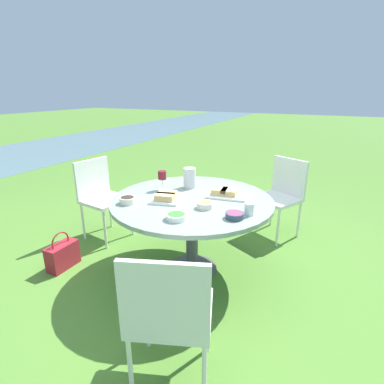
% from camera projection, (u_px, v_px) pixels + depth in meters
% --- Properties ---
extents(ground_plane, '(40.00, 40.00, 0.00)m').
position_uv_depth(ground_plane, '(192.00, 269.00, 2.85)').
color(ground_plane, '#4C7A2D').
extents(dining_table, '(1.42, 1.42, 0.71)m').
position_uv_depth(dining_table, '(192.00, 207.00, 2.64)').
color(dining_table, '#4C4C51').
rests_on(dining_table, ground_plane).
extents(chair_near_left, '(0.50, 0.48, 0.89)m').
position_uv_depth(chair_near_left, '(100.00, 193.00, 3.35)').
color(chair_near_left, silver).
rests_on(chair_near_left, ground_plane).
extents(chair_near_right, '(0.55, 0.56, 0.89)m').
position_uv_depth(chair_near_right, '(169.00, 311.00, 1.56)').
color(chair_near_right, silver).
rests_on(chair_near_right, ground_plane).
extents(chair_far_back, '(0.58, 0.58, 0.89)m').
position_uv_depth(chair_far_back, '(282.00, 191.00, 3.39)').
color(chair_far_back, silver).
rests_on(chair_far_back, ground_plane).
extents(water_pitcher, '(0.13, 0.12, 0.19)m').
position_uv_depth(water_pitcher, '(190.00, 178.00, 2.88)').
color(water_pitcher, silver).
rests_on(water_pitcher, dining_table).
extents(wine_glass, '(0.08, 0.08, 0.18)m').
position_uv_depth(wine_glass, '(162.00, 176.00, 2.80)').
color(wine_glass, silver).
rests_on(wine_glass, dining_table).
extents(platter_bread_main, '(0.37, 0.31, 0.07)m').
position_uv_depth(platter_bread_main, '(166.00, 197.00, 2.57)').
color(platter_bread_main, white).
rests_on(platter_bread_main, dining_table).
extents(platter_charcuterie, '(0.26, 0.41, 0.07)m').
position_uv_depth(platter_charcuterie, '(226.00, 194.00, 2.65)').
color(platter_charcuterie, white).
rests_on(platter_charcuterie, dining_table).
extents(bowl_fries, '(0.13, 0.13, 0.05)m').
position_uv_depth(bowl_fries, '(205.00, 205.00, 2.40)').
color(bowl_fries, beige).
rests_on(bowl_fries, dining_table).
extents(bowl_salad, '(0.16, 0.16, 0.04)m').
position_uv_depth(bowl_salad, '(176.00, 216.00, 2.19)').
color(bowl_salad, white).
rests_on(bowl_salad, dining_table).
extents(bowl_olives, '(0.13, 0.13, 0.06)m').
position_uv_depth(bowl_olives, '(128.00, 200.00, 2.50)').
color(bowl_olives, beige).
rests_on(bowl_olives, dining_table).
extents(bowl_dip_red, '(0.14, 0.14, 0.05)m').
position_uv_depth(bowl_dip_red, '(235.00, 215.00, 2.21)').
color(bowl_dip_red, '#334256').
rests_on(bowl_dip_red, dining_table).
extents(cup_water_near, '(0.08, 0.08, 0.10)m').
position_uv_depth(cup_water_near, '(249.00, 209.00, 2.26)').
color(cup_water_near, silver).
rests_on(cup_water_near, dining_table).
extents(handbag, '(0.30, 0.14, 0.37)m').
position_uv_depth(handbag, '(63.00, 255.00, 2.84)').
color(handbag, maroon).
rests_on(handbag, ground_plane).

